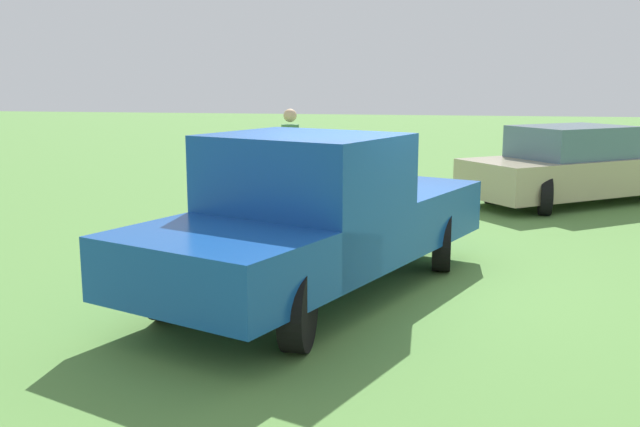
{
  "coord_description": "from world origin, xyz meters",
  "views": [
    {
      "loc": [
        7.82,
        0.96,
        2.37
      ],
      "look_at": [
        0.15,
        -0.5,
        0.9
      ],
      "focal_mm": 40.42,
      "sensor_mm": 36.0,
      "label": 1
    }
  ],
  "objects_px": {
    "pickup_truck": "(314,213)",
    "traffic_cone": "(208,202)",
    "person_bystander": "(290,152)",
    "sedan_far": "(577,167)"
  },
  "relations": [
    {
      "from": "pickup_truck",
      "to": "traffic_cone",
      "type": "distance_m",
      "value": 4.88
    },
    {
      "from": "pickup_truck",
      "to": "person_bystander",
      "type": "bearing_deg",
      "value": 37.39
    },
    {
      "from": "person_bystander",
      "to": "traffic_cone",
      "type": "distance_m",
      "value": 1.82
    },
    {
      "from": "sedan_far",
      "to": "person_bystander",
      "type": "distance_m",
      "value": 5.55
    },
    {
      "from": "person_bystander",
      "to": "traffic_cone",
      "type": "height_order",
      "value": "person_bystander"
    },
    {
      "from": "sedan_far",
      "to": "traffic_cone",
      "type": "distance_m",
      "value": 7.07
    },
    {
      "from": "pickup_truck",
      "to": "person_bystander",
      "type": "xyz_separation_m",
      "value": [
        -5.19,
        -1.47,
        0.12
      ]
    },
    {
      "from": "sedan_far",
      "to": "traffic_cone",
      "type": "relative_size",
      "value": 8.67
    },
    {
      "from": "pickup_truck",
      "to": "sedan_far",
      "type": "height_order",
      "value": "pickup_truck"
    },
    {
      "from": "pickup_truck",
      "to": "person_bystander",
      "type": "relative_size",
      "value": 2.92
    }
  ]
}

